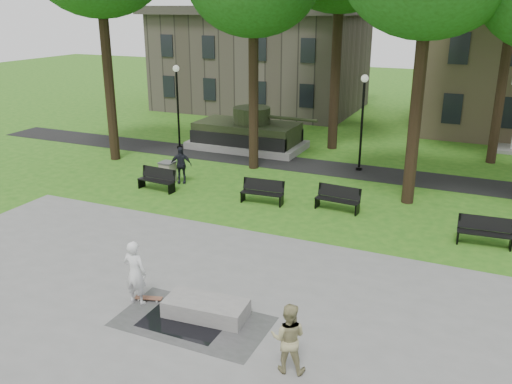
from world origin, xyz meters
TOP-DOWN VIEW (x-y plane):
  - ground at (0.00, 0.00)m, footprint 120.00×120.00m
  - plaza at (0.00, -5.00)m, footprint 22.00×16.00m
  - footpath at (0.00, 12.00)m, footprint 44.00×2.60m
  - building_left at (-11.00, 26.50)m, footprint 15.00×10.00m
  - lamp_left at (-10.00, 12.30)m, footprint 0.36×0.36m
  - lamp_mid at (0.50, 12.30)m, footprint 0.36×0.36m
  - tank_monument at (-6.46, 14.00)m, footprint 7.45×3.40m
  - puddle at (-0.31, -3.30)m, footprint 2.20×1.20m
  - concrete_block at (0.08, -2.70)m, footprint 2.27×1.17m
  - skateboard at (-1.80, -2.64)m, footprint 0.80×0.42m
  - skateboarder at (-2.00, -2.89)m, footprint 0.68×0.45m
  - friend_watching at (2.87, -3.92)m, footprint 0.93×0.80m
  - pedestrian_walker at (-6.57, 6.90)m, footprint 1.09×0.77m
  - park_bench_0 at (-7.01, 5.59)m, footprint 1.83×0.68m
  - park_bench_1 at (-2.02, 5.96)m, footprint 1.83×0.65m
  - park_bench_2 at (1.07, 6.41)m, footprint 1.83×0.66m
  - park_bench_3 at (6.62, 5.23)m, footprint 1.83×0.66m
  - trash_bin at (-7.24, 6.80)m, footprint 0.67×0.67m

SIDE VIEW (x-z plane):
  - ground at x=0.00m, z-range 0.00..0.00m
  - footpath at x=0.00m, z-range 0.00..0.01m
  - plaza at x=0.00m, z-range 0.00..0.02m
  - puddle at x=-0.31m, z-range 0.02..0.02m
  - skateboard at x=-1.80m, z-range 0.02..0.09m
  - concrete_block at x=0.08m, z-range 0.02..0.47m
  - trash_bin at x=-7.24m, z-range 0.01..0.97m
  - park_bench_0 at x=-7.01m, z-range 0.02..1.02m
  - park_bench_1 at x=-2.02m, z-range 0.02..1.02m
  - park_bench_2 at x=1.07m, z-range 0.02..1.02m
  - park_bench_3 at x=6.62m, z-range 0.02..1.02m
  - tank_monument at x=-6.46m, z-range -0.34..2.06m
  - pedestrian_walker at x=-6.57m, z-range 0.00..1.72m
  - friend_watching at x=2.87m, z-range 0.02..1.70m
  - skateboarder at x=-2.00m, z-range 0.02..1.88m
  - lamp_left at x=-10.00m, z-range 0.43..5.16m
  - lamp_mid at x=0.50m, z-range 0.43..5.16m
  - building_left at x=-11.00m, z-range 0.00..7.20m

